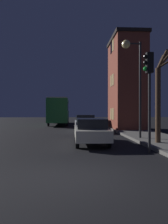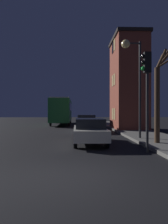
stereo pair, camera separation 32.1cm
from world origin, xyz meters
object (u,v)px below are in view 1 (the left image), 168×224
object	(u,v)px
car_near_lane	(91,130)
car_mid_lane	(85,123)
bare_tree	(160,92)
traffic_light	(149,81)
bus	(59,110)
streetlamp	(132,64)

from	to	relation	value
car_near_lane	car_mid_lane	world-z (taller)	car_mid_lane
bare_tree	car_near_lane	bearing A→B (deg)	168.02
traffic_light	bus	xyz separation A→B (m)	(-5.09, 20.50, -1.11)
bare_tree	car_near_lane	size ratio (longest dim) A/B	1.17
traffic_light	bus	world-z (taller)	traffic_light
car_mid_lane	traffic_light	bearing A→B (deg)	-77.79
streetlamp	car_mid_lane	distance (m)	7.96
bus	car_near_lane	world-z (taller)	bus
streetlamp	traffic_light	distance (m)	4.22
traffic_light	car_near_lane	size ratio (longest dim) A/B	0.97
traffic_light	car_mid_lane	distance (m)	10.79
streetlamp	bare_tree	size ratio (longest dim) A/B	1.15
streetlamp	bus	bearing A→B (deg)	108.17
bare_tree	streetlamp	bearing A→B (deg)	114.95
bus	bare_tree	bearing A→B (deg)	-71.07
streetlamp	car_near_lane	bearing A→B (deg)	-155.67
car_near_lane	car_mid_lane	distance (m)	7.62
bare_tree	car_mid_lane	world-z (taller)	bare_tree
bus	car_near_lane	distance (m)	18.09
car_near_lane	car_mid_lane	size ratio (longest dim) A/B	1.00
streetlamp	car_mid_lane	size ratio (longest dim) A/B	1.33
bus	car_mid_lane	size ratio (longest dim) A/B	2.36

